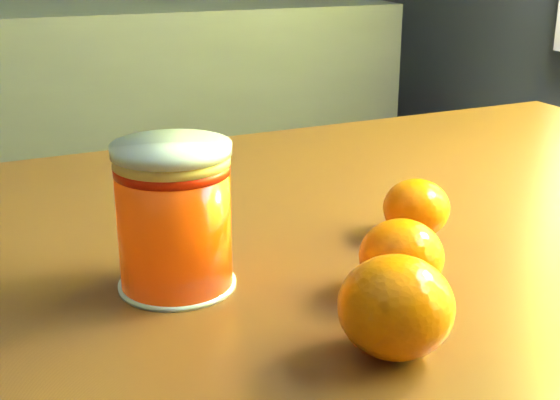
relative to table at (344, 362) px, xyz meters
name	(u,v)px	position (x,y,z in m)	size (l,w,h in m)	color
table	(344,362)	(0.00, 0.00, 0.00)	(1.14, 0.84, 0.81)	brown
juice_glass	(174,218)	(-0.14, -0.02, 0.16)	(0.08, 0.08, 0.10)	#F23D04
orange_front	(401,257)	(0.00, -0.08, 0.13)	(0.06, 0.06, 0.05)	orange
orange_back	(416,208)	(0.07, 0.01, 0.13)	(0.06, 0.06, 0.05)	orange
orange_extra	(396,307)	(-0.04, -0.16, 0.14)	(0.07, 0.07, 0.06)	orange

